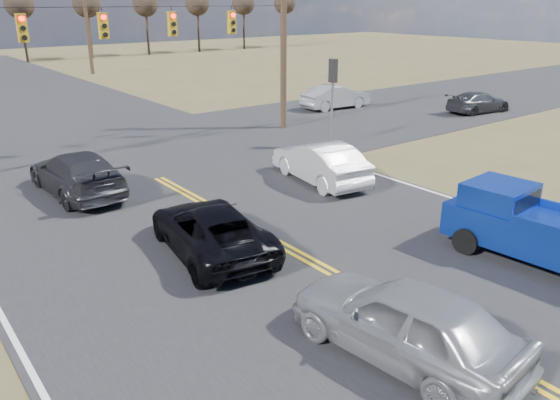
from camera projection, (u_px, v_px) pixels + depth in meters
ground at (503, 367)px, 9.86m from camera, size 160.00×160.00×0.00m
road_main at (215, 209)px, 17.29m from camera, size 14.00×120.00×0.02m
road_cross at (117, 156)px, 23.24m from camera, size 120.00×12.00×0.02m
signal_gantry at (118, 32)px, 21.63m from camera, size 19.60×4.83×10.00m
utility_poles at (113, 29)px, 20.70m from camera, size 19.60×58.32×10.00m
treeline at (38, 12)px, 27.95m from camera, size 87.00×117.80×7.40m
pickup_truck at (538, 229)px, 13.55m from camera, size 2.26×4.98×1.82m
silver_suv at (405, 320)px, 9.90m from camera, size 2.33×4.70×1.54m
black_suv at (211, 229)px, 14.15m from camera, size 2.88×4.96×1.30m
white_car_queue at (320, 162)px, 19.71m from camera, size 2.23×4.67×1.48m
dgrey_car_queue at (77, 173)px, 18.47m from camera, size 2.16×5.07×1.46m
cross_car_east_near at (335, 97)px, 33.21m from camera, size 1.85×4.46×1.44m
cross_car_east_far at (478, 102)px, 32.07m from camera, size 2.28×4.36×1.21m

